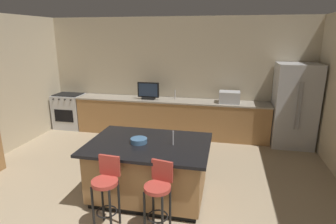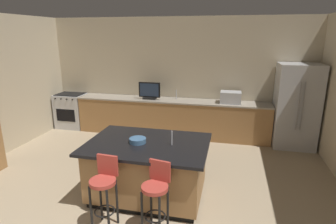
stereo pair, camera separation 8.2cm
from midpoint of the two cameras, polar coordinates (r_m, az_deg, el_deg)
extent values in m
cube|color=beige|center=(7.15, 1.27, 7.38)|extent=(7.13, 0.12, 2.91)
cube|color=#9E7042|center=(7.02, 0.10, -1.26)|extent=(4.81, 0.60, 0.88)
cube|color=#9E9384|center=(6.90, 0.10, 2.39)|extent=(4.83, 0.62, 0.04)
cube|color=black|center=(4.64, -4.33, -16.21)|extent=(1.60, 1.06, 0.09)
cube|color=#9E7042|center=(4.43, -4.44, -11.49)|extent=(1.68, 1.14, 0.77)
cube|color=black|center=(4.26, -4.56, -6.63)|extent=(1.84, 1.30, 0.04)
cube|color=#B7BABF|center=(6.84, 24.22, 1.20)|extent=(0.90, 0.75, 1.88)
cylinder|color=gray|center=(6.42, 24.67, 1.14)|extent=(0.02, 0.02, 1.04)
cylinder|color=gray|center=(6.44, 25.37, 1.10)|extent=(0.02, 0.02, 1.04)
cube|color=#B7BABF|center=(8.06, -19.81, 0.16)|extent=(0.76, 0.60, 0.92)
cube|color=black|center=(7.83, -20.93, -0.75)|extent=(0.53, 0.01, 0.33)
cube|color=black|center=(7.96, -20.12, 3.42)|extent=(0.69, 0.50, 0.02)
cylinder|color=black|center=(7.85, -22.83, 2.47)|extent=(0.04, 0.03, 0.04)
cylinder|color=black|center=(7.76, -21.81, 2.43)|extent=(0.04, 0.03, 0.04)
cylinder|color=black|center=(7.67, -20.77, 2.39)|extent=(0.04, 0.03, 0.04)
cylinder|color=black|center=(7.58, -19.69, 2.34)|extent=(0.04, 0.03, 0.04)
cube|color=#B7BABF|center=(6.73, 12.19, 3.02)|extent=(0.48, 0.36, 0.27)
cube|color=black|center=(6.98, -4.37, 2.85)|extent=(0.33, 0.16, 0.05)
cube|color=black|center=(6.93, -4.41, 4.57)|extent=(0.54, 0.05, 0.38)
cube|color=#1E2D47|center=(6.91, -4.47, 4.53)|extent=(0.48, 0.01, 0.32)
cylinder|color=#B2B2B7|center=(6.95, 1.13, 3.64)|extent=(0.02, 0.02, 0.24)
cylinder|color=#B2B2B7|center=(4.12, 0.48, -5.37)|extent=(0.02, 0.02, 0.22)
cylinder|color=#B23D33|center=(3.73, -13.52, -13.89)|extent=(0.34, 0.34, 0.05)
cube|color=#B23D33|center=(3.77, -12.56, -10.67)|extent=(0.29, 0.06, 0.28)
cylinder|color=black|center=(3.89, -15.76, -18.87)|extent=(0.03, 0.03, 0.65)
cylinder|color=black|center=(3.78, -12.40, -19.73)|extent=(0.03, 0.03, 0.65)
cylinder|color=black|center=(4.06, -13.89, -17.10)|extent=(0.03, 0.03, 0.65)
cylinder|color=black|center=(3.95, -10.65, -17.84)|extent=(0.03, 0.03, 0.65)
torus|color=black|center=(3.96, -13.10, -19.33)|extent=(0.28, 0.28, 0.02)
cylinder|color=#B23D33|center=(3.58, -2.89, -15.32)|extent=(0.34, 0.34, 0.05)
cube|color=#B23D33|center=(3.62, -1.85, -11.96)|extent=(0.29, 0.09, 0.28)
cylinder|color=black|center=(3.73, -5.50, -20.22)|extent=(0.03, 0.03, 0.62)
cylinder|color=black|center=(3.63, -1.87, -21.20)|extent=(0.03, 0.03, 0.62)
cylinder|color=black|center=(3.90, -3.68, -18.32)|extent=(0.03, 0.03, 0.62)
cylinder|color=black|center=(3.81, -0.21, -19.18)|extent=(0.03, 0.03, 0.62)
torus|color=black|center=(3.81, -2.80, -20.64)|extent=(0.28, 0.28, 0.02)
cylinder|color=#3F668C|center=(4.25, -6.57, -5.88)|extent=(0.25, 0.25, 0.07)
camera|label=1|loc=(0.04, -90.45, -0.13)|focal=29.62mm
camera|label=2|loc=(0.04, 89.55, 0.13)|focal=29.62mm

